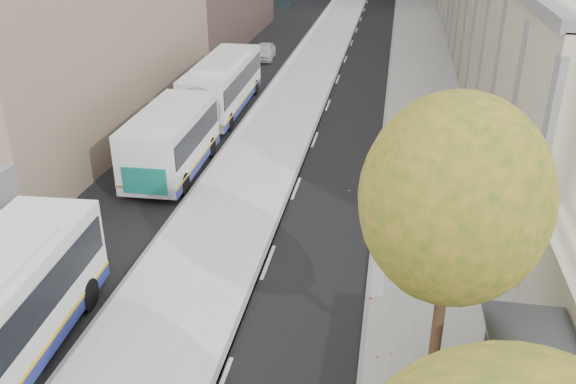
# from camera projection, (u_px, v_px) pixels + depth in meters

# --- Properties ---
(bus_platform) EXTENTS (4.25, 150.00, 0.15)m
(bus_platform) POSITION_uv_depth(u_px,v_px,m) (289.00, 107.00, 36.22)
(bus_platform) COLOR silver
(bus_platform) RESTS_ON ground
(sidewalk) EXTENTS (4.75, 150.00, 0.08)m
(sidewalk) POSITION_uv_depth(u_px,v_px,m) (426.00, 115.00, 34.99)
(sidewalk) COLOR gray
(sidewalk) RESTS_ON ground
(tree_c) EXTENTS (4.20, 4.20, 7.28)m
(tree_c) POSITION_uv_depth(u_px,v_px,m) (454.00, 200.00, 13.27)
(tree_c) COLOR #322415
(tree_c) RESTS_ON sidewalk
(bus_far) EXTENTS (2.89, 17.43, 2.90)m
(bus_far) POSITION_uv_depth(u_px,v_px,m) (204.00, 104.00, 31.70)
(bus_far) COLOR silver
(bus_far) RESTS_ON ground
(distant_car) EXTENTS (1.70, 3.73, 1.24)m
(distant_car) POSITION_uv_depth(u_px,v_px,m) (265.00, 51.00, 47.13)
(distant_car) COLOR beige
(distant_car) RESTS_ON ground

